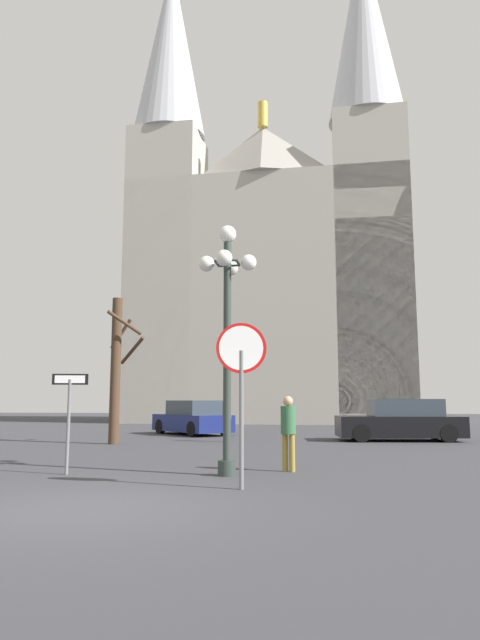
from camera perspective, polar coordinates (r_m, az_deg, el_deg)
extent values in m
plane|color=#38383D|center=(8.49, -15.92, -17.83)|extent=(120.00, 120.00, 0.00)
cube|color=#ADA89E|center=(41.70, 3.15, 1.38)|extent=(19.52, 11.27, 16.71)
pyramid|color=#ADA89E|center=(40.60, 2.32, 16.60)|extent=(6.77, 2.25, 3.50)
cylinder|color=gold|center=(41.78, 2.30, 19.91)|extent=(0.70, 0.70, 1.80)
cube|color=#ADA89E|center=(40.76, -7.41, 4.51)|extent=(5.01, 5.01, 20.69)
cone|color=#B7BAC1|center=(47.77, -6.98, 25.55)|extent=(5.31, 5.31, 14.47)
cube|color=#ADA89E|center=(39.11, 13.15, 5.19)|extent=(5.01, 5.01, 20.69)
cone|color=#B7BAC1|center=(46.37, 12.37, 26.85)|extent=(5.31, 5.31, 14.47)
cylinder|color=slate|center=(9.80, 0.14, -9.91)|extent=(0.08, 0.08, 2.34)
cylinder|color=red|center=(9.84, 0.13, -2.84)|extent=(0.86, 0.24, 0.88)
cylinder|color=white|center=(9.82, 0.12, -2.82)|extent=(0.75, 0.18, 0.77)
cylinder|color=slate|center=(12.27, -16.90, -10.20)|extent=(0.07, 0.07, 1.91)
cube|color=black|center=(12.27, -16.71, -5.73)|extent=(0.71, 0.20, 0.22)
cube|color=white|center=(12.25, -16.74, -5.73)|extent=(0.59, 0.15, 0.16)
cylinder|color=#2D3833|center=(11.59, -1.30, -3.63)|extent=(0.16, 0.16, 4.77)
cylinder|color=#2D3833|center=(11.63, -1.34, -14.67)|extent=(0.36, 0.36, 0.30)
sphere|color=white|center=(12.06, -1.26, 8.62)|extent=(0.37, 0.37, 0.37)
sphere|color=white|center=(11.84, 0.87, 5.81)|extent=(0.33, 0.33, 0.33)
cylinder|color=#2D3833|center=(11.87, -0.20, 5.77)|extent=(0.05, 0.44, 0.05)
sphere|color=white|center=(12.33, -0.96, 5.25)|extent=(0.33, 0.33, 0.33)
cylinder|color=#2D3833|center=(12.11, -1.11, 5.49)|extent=(0.44, 0.05, 0.05)
sphere|color=white|center=(11.97, -3.38, 5.67)|extent=(0.33, 0.33, 0.33)
cylinder|color=#2D3833|center=(11.93, -2.33, 5.70)|extent=(0.05, 0.44, 0.05)
sphere|color=white|center=(11.47, -1.61, 6.27)|extent=(0.33, 0.33, 0.33)
cylinder|color=#2D3833|center=(11.68, -1.44, 6.00)|extent=(0.44, 0.05, 0.05)
cylinder|color=#473323|center=(20.36, -12.41, -4.92)|extent=(0.35, 0.35, 5.09)
cylinder|color=#473323|center=(20.77, -10.78, -3.03)|extent=(1.17, 0.97, 0.94)
cylinder|color=#473323|center=(19.95, -11.53, -0.27)|extent=(1.02, 1.00, 0.78)
cylinder|color=#473323|center=(20.79, -11.88, -1.38)|extent=(0.82, 0.21, 1.08)
cube|color=navy|center=(25.49, -4.87, -10.27)|extent=(4.14, 4.26, 0.72)
cube|color=#333D47|center=(25.30, -4.61, -8.77)|extent=(2.76, 2.80, 0.62)
cylinder|color=black|center=(26.34, -8.00, -10.57)|extent=(0.60, 0.62, 0.64)
cylinder|color=black|center=(27.12, -4.94, -10.54)|extent=(0.60, 0.62, 0.64)
cylinder|color=black|center=(23.88, -4.80, -10.88)|extent=(0.60, 0.62, 0.64)
cylinder|color=black|center=(24.74, -1.54, -10.80)|extent=(0.60, 0.62, 0.64)
cube|color=black|center=(22.29, 15.71, -10.26)|extent=(4.70, 2.30, 0.76)
cube|color=#333D47|center=(22.32, 16.21, -8.45)|extent=(2.69, 1.93, 0.63)
cylinder|color=black|center=(21.15, 12.13, -11.08)|extent=(0.66, 0.28, 0.64)
cylinder|color=black|center=(22.83, 11.38, -10.87)|extent=(0.66, 0.28, 0.64)
cylinder|color=black|center=(21.89, 20.25, -10.66)|extent=(0.66, 0.28, 0.64)
cylinder|color=black|center=(23.51, 18.96, -10.51)|extent=(0.66, 0.28, 0.64)
cylinder|color=olive|center=(12.34, 4.56, -13.15)|extent=(0.12, 0.12, 0.78)
cylinder|color=olive|center=(12.28, 5.26, -13.17)|extent=(0.12, 0.12, 0.78)
cylinder|color=#33663F|center=(12.26, 4.87, -9.99)|extent=(0.32, 0.32, 0.58)
sphere|color=tan|center=(12.26, 4.85, -8.13)|extent=(0.21, 0.21, 0.21)
cylinder|color=black|center=(20.99, -1.47, -11.05)|extent=(0.12, 0.12, 0.81)
cylinder|color=black|center=(20.86, -1.19, -11.06)|extent=(0.12, 0.12, 0.81)
cylinder|color=#594C47|center=(20.90, -1.32, -9.11)|extent=(0.32, 0.32, 0.61)
sphere|color=tan|center=(20.90, -1.32, -7.97)|extent=(0.22, 0.22, 0.22)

